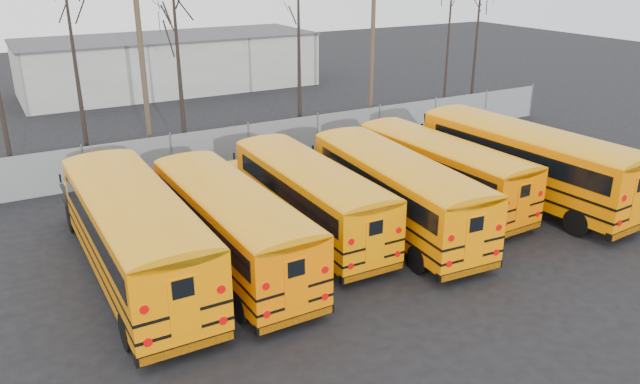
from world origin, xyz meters
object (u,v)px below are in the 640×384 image
bus_b (229,219)px  bus_d (393,185)px  bus_c (307,191)px  bus_f (523,157)px  utility_pole_left (142,56)px  bus_e (439,165)px  bus_a (133,227)px  utility_pole_right (372,44)px

bus_b → bus_d: bearing=-2.4°
bus_c → bus_d: bus_d is taller
bus_f → utility_pole_left: utility_pole_left is taller
bus_d → bus_e: bus_d is taller
bus_c → bus_e: 6.30m
bus_a → bus_d: bus_a is taller
bus_e → utility_pole_right: bearing=63.8°
bus_a → bus_c: bearing=4.7°
bus_e → utility_pole_right: utility_pole_right is taller
bus_b → utility_pole_left: (1.54, 16.14, 3.14)m
bus_a → utility_pole_left: size_ratio=1.22×
utility_pole_left → utility_pole_right: size_ratio=1.08×
utility_pole_right → utility_pole_left: bearing=162.7°
bus_e → utility_pole_left: 17.43m
bus_f → bus_d: bearing=174.3°
bus_a → bus_c: bus_a is taller
bus_c → bus_a: bearing=-174.4°
bus_b → utility_pole_right: size_ratio=1.21×
bus_c → bus_d: (3.03, -1.28, 0.09)m
utility_pole_left → bus_e: bearing=-47.8°
bus_d → bus_e: (3.28, 1.31, -0.10)m
bus_b → bus_f: bearing=-2.3°
bus_f → utility_pole_right: (3.02, 16.13, 2.60)m
bus_b → utility_pole_left: bearing=83.4°
bus_b → bus_d: (6.62, -0.14, 0.04)m
bus_d → utility_pole_left: 17.33m
bus_a → utility_pole_left: bearing=73.4°
utility_pole_right → bus_d: bearing=-137.4°
bus_c → bus_f: size_ratio=0.87×
bus_a → bus_d: size_ratio=1.05×
bus_a → utility_pole_right: size_ratio=1.31×
bus_b → bus_c: bearing=16.5°
bus_a → bus_c: size_ratio=1.12×
bus_b → utility_pole_right: utility_pole_right is taller
bus_a → bus_f: 16.28m
bus_b → bus_f: (13.25, -0.26, 0.19)m
bus_c → utility_pole_left: (-2.05, 15.00, 3.19)m
bus_d → utility_pole_right: 18.89m
bus_a → bus_e: bearing=2.5°
bus_a → bus_d: (9.64, -0.70, -0.11)m
bus_c → bus_e: size_ratio=1.00×
bus_c → bus_d: size_ratio=0.94×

